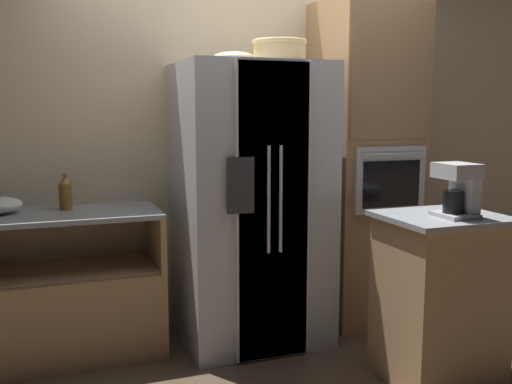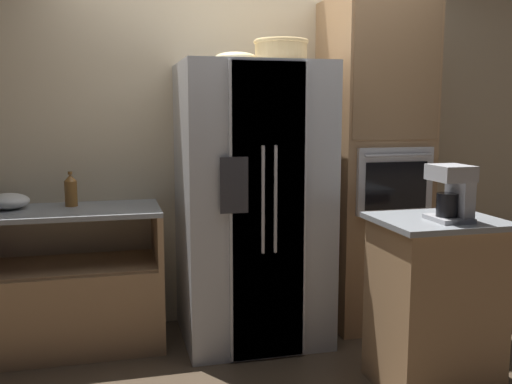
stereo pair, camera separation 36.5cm
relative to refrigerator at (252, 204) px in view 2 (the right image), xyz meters
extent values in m
plane|color=#4C3D2D|center=(0.01, -0.02, -0.91)|extent=(20.00, 20.00, 0.00)
cube|color=beige|center=(0.01, 0.44, 0.49)|extent=(12.00, 0.06, 2.80)
cube|color=#A87F56|center=(-1.34, 0.11, -0.64)|extent=(1.48, 0.59, 0.53)
cube|color=#A87F56|center=(-1.34, 0.11, -0.37)|extent=(1.42, 0.54, 0.02)
cube|color=#A87F56|center=(-0.61, 0.11, -0.20)|extent=(0.04, 0.59, 0.34)
cube|color=gray|center=(-1.34, 0.11, -0.02)|extent=(1.48, 0.59, 0.03)
cube|color=silver|center=(0.00, 0.01, 0.00)|extent=(0.92, 0.79, 1.82)
cube|color=silver|center=(-0.01, -0.40, 0.00)|extent=(0.46, 0.02, 1.78)
cube|color=silver|center=(0.01, -0.40, 0.00)|extent=(0.46, 0.02, 1.78)
cylinder|color=#B2B2B7|center=(-0.04, -0.42, 0.09)|extent=(0.02, 0.02, 0.64)
cylinder|color=#B2B2B7|center=(0.04, -0.42, 0.09)|extent=(0.02, 0.02, 0.64)
cube|color=#2D2D33|center=(-0.21, -0.41, 0.18)|extent=(0.17, 0.01, 0.33)
cube|color=#A87F56|center=(0.90, 0.09, 0.23)|extent=(0.65, 0.64, 2.27)
cube|color=silver|center=(0.90, -0.25, 0.15)|extent=(0.53, 0.04, 0.44)
cube|color=black|center=(0.90, -0.27, 0.12)|extent=(0.43, 0.01, 0.31)
cylinder|color=#B2B2B7|center=(0.90, -0.28, 0.32)|extent=(0.47, 0.02, 0.02)
cube|color=#94704C|center=(0.90, -0.23, 0.87)|extent=(0.61, 0.01, 0.89)
cube|color=#A87F56|center=(0.78, -0.95, -0.45)|extent=(0.59, 0.52, 0.92)
cube|color=gray|center=(0.78, -0.95, 0.03)|extent=(0.64, 0.56, 0.03)
cylinder|color=tan|center=(0.18, -0.05, 0.97)|extent=(0.33, 0.33, 0.13)
torus|color=tan|center=(0.18, -0.05, 1.04)|extent=(0.35, 0.35, 0.03)
ellipsoid|color=beige|center=(-0.09, 0.05, 0.94)|extent=(0.27, 0.27, 0.07)
cylinder|color=brown|center=(-1.15, 0.22, 0.08)|extent=(0.08, 0.08, 0.16)
cone|color=brown|center=(-1.15, 0.22, 0.18)|extent=(0.08, 0.08, 0.04)
cylinder|color=brown|center=(-1.15, 0.22, 0.21)|extent=(0.03, 0.03, 0.02)
ellipsoid|color=white|center=(-1.52, 0.20, 0.05)|extent=(0.26, 0.26, 0.10)
cube|color=#B2B2B7|center=(0.79, -1.03, 0.05)|extent=(0.18, 0.22, 0.02)
cylinder|color=black|center=(0.78, -1.03, 0.13)|extent=(0.11, 0.11, 0.12)
cube|color=#B2B2B7|center=(0.85, -1.03, 0.19)|extent=(0.06, 0.18, 0.29)
cube|color=#B2B2B7|center=(0.79, -1.03, 0.29)|extent=(0.18, 0.22, 0.08)
camera|label=1|loc=(-1.24, -3.48, 0.61)|focal=40.00mm
camera|label=2|loc=(-0.89, -3.59, 0.61)|focal=40.00mm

